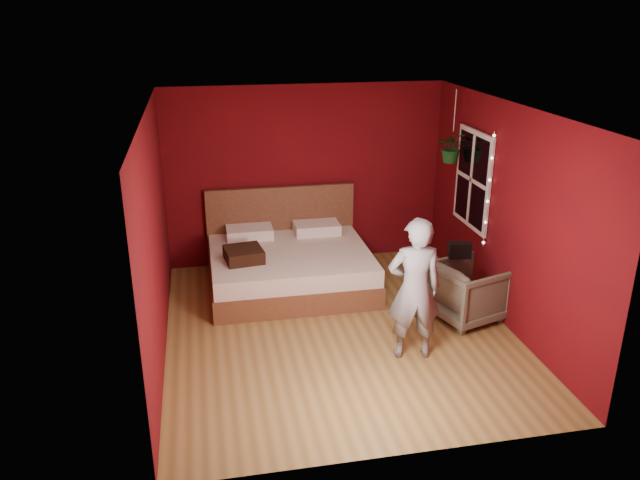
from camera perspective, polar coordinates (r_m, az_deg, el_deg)
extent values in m
plane|color=olive|center=(7.49, 1.70, -8.19)|extent=(4.50, 4.50, 0.00)
cube|color=#600A0D|center=(9.07, -1.38, 5.93)|extent=(4.00, 0.02, 2.60)
cube|color=#600A0D|center=(4.96, 7.67, -7.40)|extent=(4.00, 0.02, 2.60)
cube|color=#600A0D|center=(6.81, -14.91, 0.09)|extent=(0.02, 4.50, 2.60)
cube|color=#600A0D|center=(7.63, 16.70, 2.15)|extent=(0.02, 4.50, 2.60)
cube|color=white|center=(6.63, 1.94, 11.96)|extent=(4.00, 4.50, 0.02)
cube|color=white|center=(8.33, 13.80, 5.40)|extent=(0.04, 0.97, 1.27)
cube|color=black|center=(8.32, 13.71, 5.40)|extent=(0.02, 0.85, 1.15)
cube|color=white|center=(8.32, 13.68, 5.40)|extent=(0.03, 0.05, 1.15)
cube|color=white|center=(8.32, 13.68, 5.40)|extent=(0.03, 0.85, 0.05)
cylinder|color=silver|center=(7.86, 15.16, 4.37)|extent=(0.01, 0.01, 1.45)
sphere|color=#FFF2CC|center=(8.07, 14.72, -0.22)|extent=(0.04, 0.04, 0.04)
sphere|color=#FFF2CC|center=(7.98, 14.89, 1.58)|extent=(0.04, 0.04, 0.04)
sphere|color=#FFF2CC|center=(7.90, 15.07, 3.43)|extent=(0.04, 0.04, 0.04)
sphere|color=#FFF2CC|center=(7.83, 15.25, 5.32)|extent=(0.04, 0.04, 0.04)
sphere|color=#FFF2CC|center=(7.76, 15.44, 7.24)|extent=(0.04, 0.04, 0.04)
sphere|color=#FFF2CC|center=(7.71, 15.63, 9.19)|extent=(0.04, 0.04, 0.04)
cube|color=brown|center=(8.49, -2.72, -3.40)|extent=(2.14, 1.82, 0.30)
cube|color=silver|center=(8.38, -2.76, -1.73)|extent=(2.10, 1.79, 0.24)
cube|color=brown|center=(9.13, -3.58, 1.32)|extent=(2.14, 0.09, 1.18)
cube|color=white|center=(8.83, -6.46, 0.70)|extent=(0.64, 0.41, 0.15)
cube|color=white|center=(8.95, -0.31, 1.11)|extent=(0.64, 0.41, 0.15)
imported|color=slate|center=(6.69, 8.62, -4.46)|extent=(0.62, 0.45, 1.60)
imported|color=#595846|center=(7.79, 13.34, -4.61)|extent=(0.98, 0.97, 0.72)
cube|color=black|center=(7.79, 12.65, -0.91)|extent=(0.29, 0.18, 0.19)
cube|color=#311B10|center=(8.04, -6.99, -1.33)|extent=(0.52, 0.52, 0.16)
cylinder|color=silver|center=(8.43, 12.24, 11.48)|extent=(0.01, 0.01, 0.54)
imported|color=#18561E|center=(8.52, 11.99, 8.30)|extent=(0.47, 0.44, 0.42)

